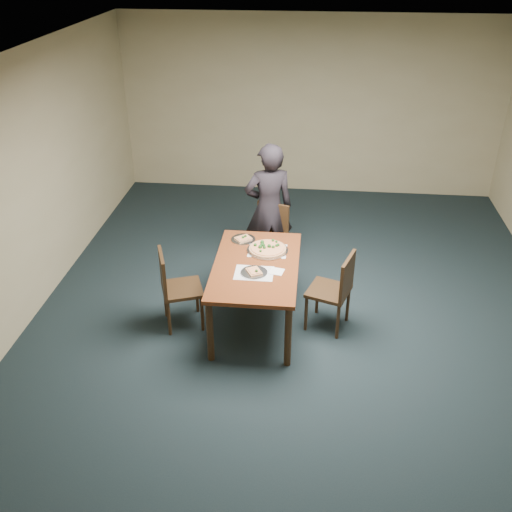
# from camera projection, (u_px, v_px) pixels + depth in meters

# --- Properties ---
(ground) EXTENTS (8.00, 8.00, 0.00)m
(ground) POSITION_uv_depth(u_px,v_px,m) (297.00, 333.00, 6.24)
(ground) COLOR black
(ground) RESTS_ON ground
(room_shell) EXTENTS (8.00, 8.00, 8.00)m
(room_shell) POSITION_uv_depth(u_px,v_px,m) (304.00, 185.00, 5.38)
(room_shell) COLOR tan
(room_shell) RESTS_ON ground
(dining_table) EXTENTS (0.90, 1.50, 0.75)m
(dining_table) POSITION_uv_depth(u_px,v_px,m) (256.00, 272.00, 6.09)
(dining_table) COLOR #552411
(dining_table) RESTS_ON ground
(chair_far) EXTENTS (0.54, 0.54, 0.91)m
(chair_far) POSITION_uv_depth(u_px,v_px,m) (269.00, 235.00, 7.12)
(chair_far) COLOR black
(chair_far) RESTS_ON ground
(chair_left) EXTENTS (0.54, 0.54, 0.91)m
(chair_left) POSITION_uv_depth(u_px,v_px,m) (174.00, 285.00, 6.13)
(chair_left) COLOR black
(chair_left) RESTS_ON ground
(chair_right) EXTENTS (0.53, 0.53, 0.91)m
(chair_right) POSITION_uv_depth(u_px,v_px,m) (336.00, 288.00, 6.08)
(chair_right) COLOR black
(chair_right) RESTS_ON ground
(diner) EXTENTS (0.70, 0.56, 1.67)m
(diner) POSITION_uv_depth(u_px,v_px,m) (269.00, 209.00, 7.05)
(diner) COLOR black
(diner) RESTS_ON ground
(placemat_main) EXTENTS (0.42, 0.32, 0.00)m
(placemat_main) POSITION_uv_depth(u_px,v_px,m) (268.00, 251.00, 6.30)
(placemat_main) COLOR white
(placemat_main) RESTS_ON dining_table
(placemat_near) EXTENTS (0.40, 0.30, 0.00)m
(placemat_near) POSITION_uv_depth(u_px,v_px,m) (254.00, 273.00, 5.89)
(placemat_near) COLOR white
(placemat_near) RESTS_ON dining_table
(pizza_pan) EXTENTS (0.46, 0.46, 0.07)m
(pizza_pan) POSITION_uv_depth(u_px,v_px,m) (267.00, 249.00, 6.29)
(pizza_pan) COLOR silver
(pizza_pan) RESTS_ON dining_table
(slice_plate_near) EXTENTS (0.28, 0.28, 0.05)m
(slice_plate_near) POSITION_uv_depth(u_px,v_px,m) (254.00, 272.00, 5.88)
(slice_plate_near) COLOR silver
(slice_plate_near) RESTS_ON dining_table
(slice_plate_far) EXTENTS (0.28, 0.28, 0.06)m
(slice_plate_far) POSITION_uv_depth(u_px,v_px,m) (243.00, 239.00, 6.52)
(slice_plate_far) COLOR silver
(slice_plate_far) RESTS_ON dining_table
(napkin) EXTENTS (0.17, 0.17, 0.01)m
(napkin) POSITION_uv_depth(u_px,v_px,m) (277.00, 271.00, 5.91)
(napkin) COLOR white
(napkin) RESTS_ON dining_table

